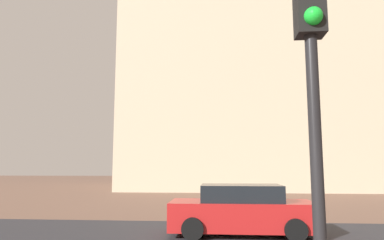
# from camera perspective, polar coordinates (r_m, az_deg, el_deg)

# --- Properties ---
(ground_plane) EXTENTS (120.00, 120.00, 0.00)m
(ground_plane) POSITION_cam_1_polar(r_m,az_deg,el_deg) (11.59, 1.29, -17.97)
(ground_plane) COLOR brown
(landmark_building) EXTENTS (23.61, 15.85, 39.57)m
(landmark_building) POSITION_cam_1_polar(r_m,az_deg,el_deg) (36.24, 9.34, 6.93)
(landmark_building) COLOR beige
(landmark_building) RESTS_ON ground_plane
(car_red) EXTENTS (4.37, 1.94, 1.52)m
(car_red) POSITION_cam_1_polar(r_m,az_deg,el_deg) (11.09, 8.14, -14.56)
(car_red) COLOR red
(car_red) RESTS_ON ground_plane
(traffic_light_pole) EXTENTS (0.28, 0.34, 4.29)m
(traffic_light_pole) POSITION_cam_1_polar(r_m,az_deg,el_deg) (3.62, 19.26, 7.49)
(traffic_light_pole) COLOR black
(traffic_light_pole) RESTS_ON ground_plane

